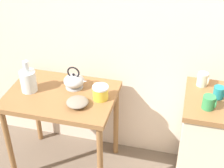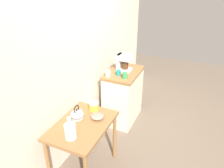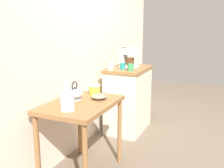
{
  "view_description": "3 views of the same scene",
  "coord_description": "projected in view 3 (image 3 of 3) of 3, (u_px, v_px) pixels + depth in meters",
  "views": [
    {
      "loc": [
        0.16,
        -1.84,
        2.17
      ],
      "look_at": [
        -0.29,
        -0.02,
        0.94
      ],
      "focal_mm": 53.6,
      "sensor_mm": 36.0,
      "label": 1
    },
    {
      "loc": [
        -2.35,
        -1.06,
        2.24
      ],
      "look_at": [
        -0.0,
        -0.01,
        0.94
      ],
      "focal_mm": 34.37,
      "sensor_mm": 36.0,
      "label": 2
    },
    {
      "loc": [
        -2.72,
        -1.17,
        1.45
      ],
      "look_at": [
        -0.15,
        -0.03,
        0.81
      ],
      "focal_mm": 41.52,
      "sensor_mm": 36.0,
      "label": 3
    }
  ],
  "objects": [
    {
      "name": "coffee_maker",
      "position": [
        128.0,
        57.0,
        3.55
      ],
      "size": [
        0.18,
        0.22,
        0.26
      ],
      "color": "white",
      "rests_on": "kitchen_counter"
    },
    {
      "name": "canister_enamel",
      "position": [
        95.0,
        90.0,
        2.69
      ],
      "size": [
        0.12,
        0.12,
        0.11
      ],
      "color": "gold",
      "rests_on": "wooden_table"
    },
    {
      "name": "mug_tall_green",
      "position": [
        131.0,
        67.0,
        3.27
      ],
      "size": [
        0.09,
        0.08,
        0.09
      ],
      "color": "#338C4C",
      "rests_on": "kitchen_counter"
    },
    {
      "name": "kitchen_counter",
      "position": [
        128.0,
        99.0,
        3.62
      ],
      "size": [
        0.74,
        0.49,
        0.89
      ],
      "color": "beige",
      "rests_on": "ground_plane"
    },
    {
      "name": "mug_dark_teal",
      "position": [
        123.0,
        66.0,
        3.38
      ],
      "size": [
        0.08,
        0.07,
        0.08
      ],
      "color": "teal",
      "rests_on": "kitchen_counter"
    },
    {
      "name": "ground_plane",
      "position": [
        115.0,
        145.0,
        3.2
      ],
      "size": [
        8.0,
        8.0,
        0.0
      ],
      "primitive_type": "plane",
      "color": "#6B5B4C"
    },
    {
      "name": "wooden_table",
      "position": [
        81.0,
        113.0,
        2.45
      ],
      "size": [
        0.81,
        0.57,
        0.74
      ],
      "color": "olive",
      "rests_on": "ground_plane"
    },
    {
      "name": "table_clock",
      "position": [
        128.0,
        61.0,
        3.79
      ],
      "size": [
        0.12,
        0.06,
        0.13
      ],
      "color": "#B2B5BA",
      "rests_on": "kitchen_counter"
    },
    {
      "name": "glass_carafe_vase",
      "position": [
        67.0,
        100.0,
        2.19
      ],
      "size": [
        0.12,
        0.12,
        0.25
      ],
      "color": "silver",
      "rests_on": "wooden_table"
    },
    {
      "name": "bowl_stoneware",
      "position": [
        99.0,
        96.0,
        2.53
      ],
      "size": [
        0.16,
        0.16,
        0.05
      ],
      "color": "gray",
      "rests_on": "wooden_table"
    },
    {
      "name": "teakettle",
      "position": [
        75.0,
        94.0,
        2.52
      ],
      "size": [
        0.19,
        0.16,
        0.18
      ],
      "color": "#B2B5BA",
      "rests_on": "wooden_table"
    },
    {
      "name": "mug_small_cream",
      "position": [
        111.0,
        66.0,
        3.33
      ],
      "size": [
        0.08,
        0.07,
        0.1
      ],
      "color": "beige",
      "rests_on": "kitchen_counter"
    },
    {
      "name": "back_wall",
      "position": [
        85.0,
        30.0,
        3.16
      ],
      "size": [
        4.4,
        0.1,
        2.8
      ],
      "primitive_type": "cube",
      "color": "beige",
      "rests_on": "ground_plane"
    }
  ]
}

